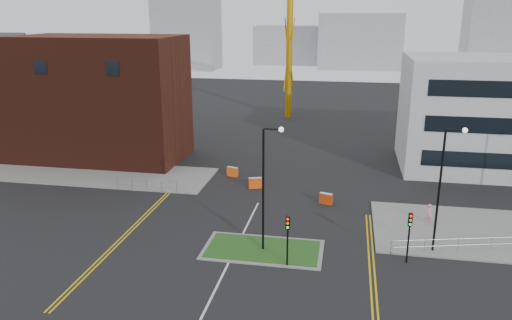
% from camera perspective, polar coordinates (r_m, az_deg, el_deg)
% --- Properties ---
extents(ground, '(200.00, 200.00, 0.00)m').
position_cam_1_polar(ground, '(30.24, -5.80, -16.66)').
color(ground, black).
rests_on(ground, ground).
extents(pavement_left, '(28.00, 8.00, 0.12)m').
position_cam_1_polar(pavement_left, '(56.21, -19.28, -1.39)').
color(pavement_left, slate).
rests_on(pavement_left, ground).
extents(island_kerb, '(8.60, 4.60, 0.08)m').
position_cam_1_polar(island_kerb, '(36.58, 0.80, -10.21)').
color(island_kerb, slate).
rests_on(island_kerb, ground).
extents(grass_island, '(8.00, 4.00, 0.12)m').
position_cam_1_polar(grass_island, '(36.57, 0.80, -10.18)').
color(grass_island, '#1C4818').
rests_on(grass_island, ground).
extents(brick_building, '(24.20, 10.07, 14.24)m').
position_cam_1_polar(brick_building, '(61.18, -19.59, 6.56)').
color(brick_building, '#3F190F').
rests_on(brick_building, ground).
extents(streetlamp_island, '(1.46, 0.36, 9.18)m').
position_cam_1_polar(streetlamp_island, '(34.45, 1.20, -2.24)').
color(streetlamp_island, black).
rests_on(streetlamp_island, ground).
extents(streetlamp_right_near, '(1.46, 0.36, 9.18)m').
position_cam_1_polar(streetlamp_right_near, '(36.56, 20.65, -2.22)').
color(streetlamp_right_near, black).
rests_on(streetlamp_right_near, ground).
extents(traffic_light_island, '(0.28, 0.33, 3.65)m').
position_cam_1_polar(traffic_light_island, '(33.42, 3.64, -8.15)').
color(traffic_light_island, black).
rests_on(traffic_light_island, ground).
extents(traffic_light_right, '(0.28, 0.33, 3.65)m').
position_cam_1_polar(traffic_light_right, '(35.35, 17.14, -7.47)').
color(traffic_light_right, black).
rests_on(traffic_light_right, ground).
extents(railing_left, '(6.05, 0.05, 1.10)m').
position_cam_1_polar(railing_left, '(48.68, -12.40, -2.71)').
color(railing_left, gray).
rests_on(railing_left, ground).
extents(centre_line, '(0.15, 30.00, 0.01)m').
position_cam_1_polar(centre_line, '(31.86, -4.77, -14.73)').
color(centre_line, silver).
rests_on(centre_line, ground).
extents(yellow_left_a, '(0.12, 24.00, 0.01)m').
position_cam_1_polar(yellow_left_a, '(41.39, -14.02, -7.46)').
color(yellow_left_a, gold).
rests_on(yellow_left_a, ground).
extents(yellow_left_b, '(0.12, 24.00, 0.01)m').
position_cam_1_polar(yellow_left_b, '(41.28, -13.64, -7.50)').
color(yellow_left_b, gold).
rests_on(yellow_left_b, ground).
extents(yellow_right_a, '(0.12, 20.00, 0.01)m').
position_cam_1_polar(yellow_right_a, '(34.47, 12.90, -12.52)').
color(yellow_right_a, gold).
rests_on(yellow_right_a, ground).
extents(yellow_right_b, '(0.12, 20.00, 0.01)m').
position_cam_1_polar(yellow_right_b, '(34.49, 13.40, -12.54)').
color(yellow_right_b, gold).
rests_on(yellow_right_b, ground).
extents(skyline_a, '(18.00, 12.00, 22.00)m').
position_cam_1_polar(skyline_a, '(151.88, -7.91, 14.41)').
color(skyline_a, gray).
rests_on(skyline_a, ground).
extents(skyline_b, '(24.00, 12.00, 16.00)m').
position_cam_1_polar(skyline_b, '(154.42, 11.80, 13.14)').
color(skyline_b, gray).
rests_on(skyline_b, ground).
extents(skyline_c, '(14.00, 12.00, 28.00)m').
position_cam_1_polar(skyline_c, '(153.83, 25.51, 14.15)').
color(skyline_c, gray).
rests_on(skyline_c, ground).
extents(skyline_d, '(30.00, 12.00, 12.00)m').
position_cam_1_polar(skyline_d, '(165.23, 5.31, 12.93)').
color(skyline_d, gray).
rests_on(skyline_d, ground).
extents(pedestrian, '(0.63, 0.42, 1.67)m').
position_cam_1_polar(pedestrian, '(42.87, 19.20, -5.85)').
color(pedestrian, pink).
rests_on(pedestrian, ground).
extents(barrier_left, '(1.31, 0.79, 1.05)m').
position_cam_1_polar(barrier_left, '(48.53, -0.10, -2.59)').
color(barrier_left, '#F34F0D').
rests_on(barrier_left, ground).
extents(barrier_mid, '(1.23, 0.72, 0.98)m').
position_cam_1_polar(barrier_mid, '(52.05, -2.71, -1.30)').
color(barrier_mid, '#FB570D').
rests_on(barrier_mid, ground).
extents(barrier_right, '(1.23, 0.76, 0.99)m').
position_cam_1_polar(barrier_right, '(45.09, 8.01, -4.34)').
color(barrier_right, red).
rests_on(barrier_right, ground).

